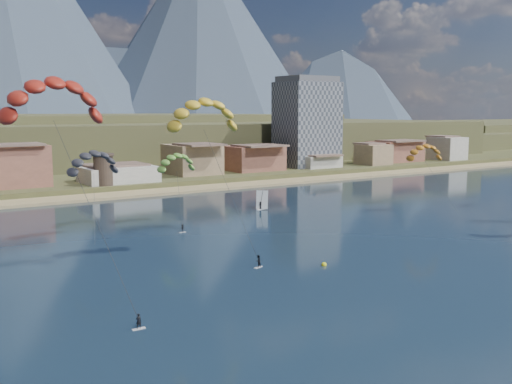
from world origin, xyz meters
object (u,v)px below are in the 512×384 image
(windsurfer, at_px, (261,204))
(buoy, at_px, (324,265))
(apartment_tower, at_px, (307,122))
(kitesurfer_red, at_px, (52,93))
(watchtower, at_px, (104,169))
(kitesurfer_yellow, at_px, (204,110))
(kitesurfer_green, at_px, (177,160))

(windsurfer, relative_size, buoy, 5.66)
(apartment_tower, distance_m, kitesurfer_red, 156.77)
(watchtower, bearing_deg, kitesurfer_red, -111.65)
(buoy, bearing_deg, apartment_tower, 52.94)
(windsurfer, bearing_deg, kitesurfer_red, -141.26)
(windsurfer, bearing_deg, buoy, -113.28)
(kitesurfer_red, xyz_separation_m, kitesurfer_yellow, (26.30, 16.03, -1.70))
(kitesurfer_red, relative_size, kitesurfer_green, 1.66)
(kitesurfer_green, bearing_deg, buoy, -86.82)
(watchtower, bearing_deg, kitesurfer_yellow, -97.48)
(kitesurfer_yellow, height_order, kitesurfer_green, kitesurfer_yellow)
(kitesurfer_red, relative_size, buoy, 35.49)
(buoy, bearing_deg, windsurfer, 66.72)
(kitesurfer_yellow, height_order, buoy, kitesurfer_yellow)
(windsurfer, height_order, buoy, windsurfer)
(apartment_tower, distance_m, kitesurfer_green, 102.96)
(kitesurfer_yellow, bearing_deg, apartment_tower, 44.75)
(apartment_tower, relative_size, watchtower, 3.72)
(kitesurfer_yellow, bearing_deg, buoy, -56.50)
(apartment_tower, bearing_deg, kitesurfer_yellow, -135.25)
(watchtower, distance_m, buoy, 91.24)
(kitesurfer_yellow, distance_m, kitesurfer_green, 29.54)
(apartment_tower, xyz_separation_m, kitesurfer_red, (-116.16, -105.12, 5.89))
(watchtower, bearing_deg, windsurfer, -66.46)
(watchtower, bearing_deg, apartment_tower, 9.93)
(watchtower, distance_m, windsurfer, 50.45)
(watchtower, xyz_separation_m, buoy, (0.68, -91.03, -6.24))
(watchtower, height_order, windsurfer, watchtower)
(kitesurfer_red, relative_size, kitesurfer_yellow, 1.04)
(apartment_tower, bearing_deg, kitesurfer_green, -142.61)
(kitesurfer_red, height_order, windsurfer, kitesurfer_red)
(kitesurfer_green, xyz_separation_m, buoy, (2.37, -42.59, -12.11))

